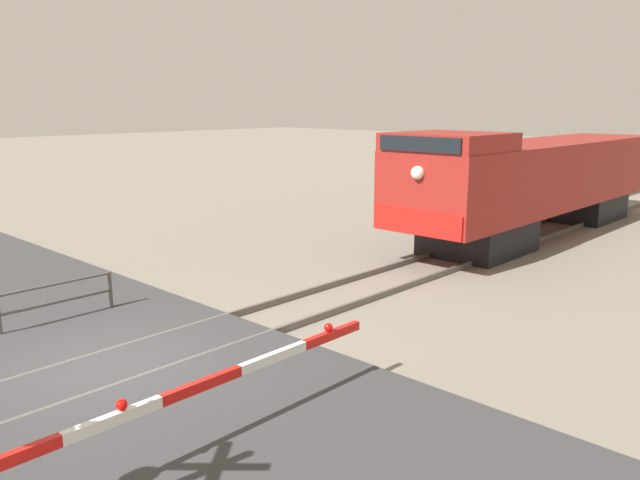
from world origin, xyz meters
name	(u,v)px	position (x,y,z in m)	size (l,w,h in m)	color
ground_plane	(114,373)	(0.00, 0.00, 0.00)	(160.00, 160.00, 0.00)	gray
rail_track_left	(93,357)	(-0.72, 0.00, 0.07)	(0.08, 80.00, 0.15)	#59544C
rail_track_right	(135,381)	(0.72, 0.00, 0.07)	(0.08, 80.00, 0.15)	#59544C
road_surface	(113,369)	(0.00, 0.00, 0.07)	(36.00, 6.10, 0.15)	#38383A
locomotive	(536,179)	(0.00, 16.10, 1.95)	(2.97, 14.97, 3.73)	black
crossing_gate	(29,472)	(3.24, -2.69, 0.76)	(0.36, 6.92, 1.19)	silver
guard_railing	(58,298)	(-2.94, 0.41, 0.62)	(0.08, 2.42, 0.95)	#4C4742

